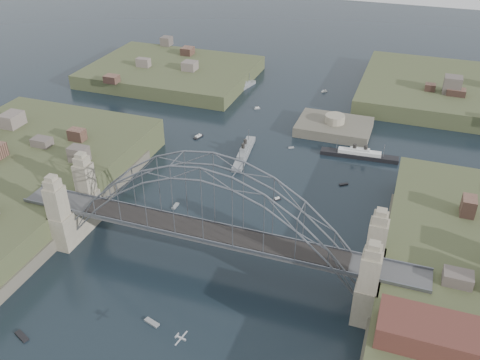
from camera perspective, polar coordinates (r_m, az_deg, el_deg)
name	(u,v)px	position (r m, az deg, el deg)	size (l,w,h in m)	color
ground	(211,265)	(108.25, -3.24, -9.24)	(500.00, 500.00, 0.00)	black
bridge	(209,216)	(100.66, -3.45, -3.91)	(84.00, 13.80, 24.60)	#4C4C4E
headland_nw	(172,77)	(204.02, -7.46, 11.14)	(60.00, 45.00, 9.00)	#414929
headland_ne	(464,98)	(198.56, 23.38, 8.28)	(70.00, 55.00, 9.50)	#414929
fort_island	(333,132)	(162.89, 10.21, 5.16)	(22.00, 16.00, 9.40)	#555042
wharf_shed	(445,337)	(86.70, 21.59, -15.69)	(20.00, 8.00, 4.00)	#592D26
naval_cruiser_near	(244,153)	(146.04, 0.46, 3.00)	(4.91, 19.71, 5.86)	gray
naval_cruiser_far	(243,87)	(191.64, 0.29, 10.14)	(5.44, 15.28, 5.13)	gray
ocean_liner	(359,155)	(148.97, 12.94, 2.71)	(21.54, 4.29, 5.25)	black
aeroplane	(180,338)	(85.45, -6.57, -16.79)	(1.82, 3.32, 0.48)	#B6B8BE
small_boat_a	(175,206)	(125.64, -7.10, -2.87)	(0.90, 2.67, 0.45)	white
small_boat_b	(277,199)	(127.34, 4.07, -2.09)	(1.81, 1.82, 1.43)	white
small_boat_c	(152,323)	(97.76, -9.64, -15.16)	(3.14, 1.79, 0.45)	white
small_boat_d	(344,184)	(135.57, 11.28, -0.48)	(2.32, 2.00, 0.45)	white
small_boat_e	(198,137)	(156.84, -4.60, 4.76)	(2.09, 3.70, 1.43)	white
small_boat_f	(291,148)	(151.04, 5.62, 3.54)	(1.67, 1.32, 0.45)	white
small_boat_h	(257,108)	(175.53, 1.89, 7.87)	(2.02, 1.59, 1.43)	white
small_boat_i	(392,248)	(116.65, 16.36, -7.15)	(2.27, 1.96, 0.45)	white
small_boat_j	(22,336)	(101.70, -22.80, -15.52)	(3.33, 2.19, 0.45)	white
small_boat_k	(324,91)	(191.73, 9.23, 9.57)	(2.02, 1.76, 1.43)	white
small_boat_l	(123,163)	(145.88, -12.69, 1.79)	(2.39, 2.72, 0.45)	white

